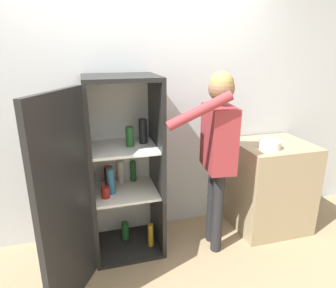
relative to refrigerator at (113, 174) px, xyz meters
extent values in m
cube|color=silver|center=(0.34, 0.41, 0.46)|extent=(7.00, 0.06, 2.55)
cube|color=black|center=(0.11, 0.08, -0.79)|extent=(0.62, 0.57, 0.04)
cube|color=black|center=(0.11, 0.08, 0.81)|extent=(0.62, 0.57, 0.04)
cube|color=white|center=(0.11, 0.34, 0.01)|extent=(0.62, 0.03, 1.56)
cube|color=black|center=(-0.18, 0.08, 0.01)|extent=(0.03, 0.57, 1.56)
cube|color=black|center=(0.41, 0.08, 0.01)|extent=(0.04, 0.57, 1.56)
cube|color=white|center=(0.11, 0.08, -0.22)|extent=(0.55, 0.50, 0.02)
cube|color=white|center=(0.11, 0.08, 0.20)|extent=(0.55, 0.50, 0.02)
cube|color=black|center=(-0.37, -0.47, 0.01)|extent=(0.34, 0.57, 1.56)
cylinder|color=maroon|center=(-0.07, -0.02, -0.16)|extent=(0.08, 0.08, 0.10)
cylinder|color=maroon|center=(-0.02, 0.24, -0.12)|extent=(0.08, 0.08, 0.19)
cylinder|color=teal|center=(-0.02, 0.05, -0.09)|extent=(0.07, 0.07, 0.24)
cylinder|color=#B78C1E|center=(0.32, -0.03, -0.66)|extent=(0.05, 0.05, 0.23)
cylinder|color=black|center=(0.30, 0.13, 0.32)|extent=(0.07, 0.07, 0.22)
cylinder|color=#1E5123|center=(0.17, 0.07, 0.30)|extent=(0.07, 0.07, 0.18)
cylinder|color=#1E5123|center=(0.10, 0.14, -0.68)|extent=(0.07, 0.07, 0.18)
cylinder|color=beige|center=(0.10, 0.26, -0.10)|extent=(0.07, 0.07, 0.22)
cylinder|color=#1E5123|center=(0.22, 0.26, -0.11)|extent=(0.06, 0.06, 0.20)
cylinder|color=#262628|center=(0.91, -0.21, -0.41)|extent=(0.10, 0.10, 0.81)
cylinder|color=#262628|center=(0.93, -0.05, -0.41)|extent=(0.10, 0.10, 0.81)
cube|color=#9E3338|center=(0.92, -0.13, 0.28)|extent=(0.27, 0.42, 0.57)
sphere|color=#8C6647|center=(0.92, -0.13, 0.72)|extent=(0.22, 0.22, 0.22)
sphere|color=#AD894C|center=(0.92, -0.13, 0.75)|extent=(0.20, 0.20, 0.20)
cylinder|color=#9E3338|center=(0.65, -0.32, 0.58)|extent=(0.53, 0.14, 0.30)
cylinder|color=#9E3338|center=(0.95, 0.09, 0.26)|extent=(0.08, 0.08, 0.54)
cube|color=tan|center=(1.62, 0.04, -0.35)|extent=(0.74, 0.64, 0.93)
cylinder|color=white|center=(1.49, -0.07, 0.16)|extent=(0.21, 0.21, 0.08)
camera|label=1|loc=(-0.19, -2.42, 1.04)|focal=32.00mm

